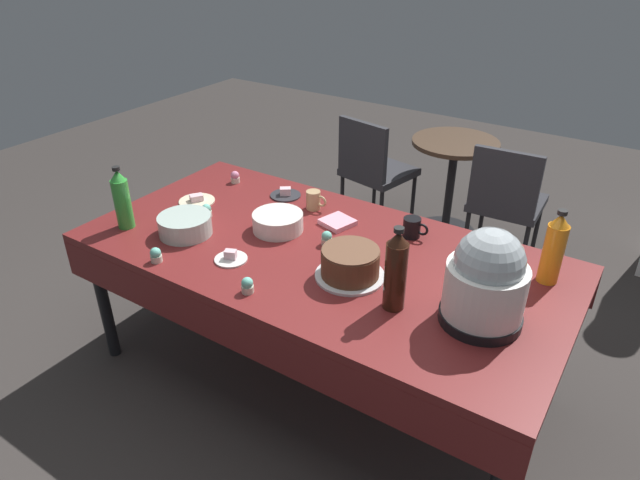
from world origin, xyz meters
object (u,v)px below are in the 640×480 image
object	(u,v)px
maroon_chair_left	(373,166)
round_cafe_table	(452,170)
cupcake_cocoa	(247,285)
soda_bottle_orange_juice	(554,249)
maroon_chair_right	(506,198)
ceramic_snack_bowl	(278,222)
soda_bottle_lime_soda	(122,200)
potluck_table	(320,261)
cupcake_vanilla	(235,177)
dessert_plate_cream	(197,200)
soda_bottle_cola	(396,271)
slow_cooker	(486,281)
dessert_plate_charcoal	(285,194)
glass_salad_bowl	(185,225)
cupcake_berry	(207,211)
cupcake_rose	(326,238)
cupcake_lemon	(156,255)
coffee_mug_tan	(314,200)
frosted_layer_cake	(350,264)
dessert_plate_white	(231,258)
coffee_mug_black	(412,228)

from	to	relation	value
maroon_chair_left	round_cafe_table	world-z (taller)	maroon_chair_left
cupcake_cocoa	soda_bottle_orange_juice	distance (m)	1.23
maroon_chair_right	ceramic_snack_bowl	bearing A→B (deg)	-113.94
ceramic_snack_bowl	soda_bottle_lime_soda	world-z (taller)	soda_bottle_lime_soda
potluck_table	cupcake_vanilla	bearing A→B (deg)	155.99
potluck_table	soda_bottle_lime_soda	size ratio (longest dim) A/B	7.07
dessert_plate_cream	soda_bottle_cola	xyz separation A→B (m)	(1.28, -0.26, 0.15)
slow_cooker	round_cafe_table	xyz separation A→B (m)	(-0.83, 1.89, -0.43)
dessert_plate_charcoal	maroon_chair_left	xyz separation A→B (m)	(-0.10, 1.19, -0.27)
glass_salad_bowl	cupcake_berry	xyz separation A→B (m)	(-0.04, 0.19, -0.01)
cupcake_rose	dessert_plate_charcoal	bearing A→B (deg)	145.62
potluck_table	cupcake_berry	world-z (taller)	cupcake_berry
cupcake_cocoa	cupcake_lemon	xyz separation A→B (m)	(-0.48, -0.04, 0.00)
glass_salad_bowl	cupcake_vanilla	bearing A→B (deg)	108.59
slow_cooker	maroon_chair_left	xyz separation A→B (m)	(-1.34, 1.67, -0.44)
cupcake_rose	soda_bottle_cola	bearing A→B (deg)	-28.63
dessert_plate_cream	soda_bottle_orange_juice	bearing A→B (deg)	8.16
cupcake_lemon	coffee_mug_tan	bearing A→B (deg)	70.32
soda_bottle_lime_soda	maroon_chair_right	world-z (taller)	soda_bottle_lime_soda
slow_cooker	coffee_mug_tan	size ratio (longest dim) A/B	3.29
maroon_chair_right	dessert_plate_cream	bearing A→B (deg)	-129.00
dessert_plate_charcoal	coffee_mug_tan	distance (m)	0.22
cupcake_berry	soda_bottle_orange_juice	bearing A→B (deg)	12.33
potluck_table	cupcake_lemon	size ratio (longest dim) A/B	32.59
cupcake_vanilla	soda_bottle_orange_juice	xyz separation A→B (m)	(1.73, -0.05, 0.12)
cupcake_vanilla	cupcake_lemon	world-z (taller)	same
ceramic_snack_bowl	maroon_chair_left	distance (m)	1.58
frosted_layer_cake	dessert_plate_white	bearing A→B (deg)	-161.30
ceramic_snack_bowl	dessert_plate_white	size ratio (longest dim) A/B	1.67
potluck_table	coffee_mug_black	size ratio (longest dim) A/B	17.67
cupcake_lemon	soda_bottle_cola	size ratio (longest dim) A/B	0.20
glass_salad_bowl	round_cafe_table	distance (m)	2.11
slow_cooker	soda_bottle_orange_juice	bearing A→B (deg)	71.23
cupcake_berry	cupcake_rose	size ratio (longest dim) A/B	1.00
round_cafe_table	soda_bottle_cola	bearing A→B (deg)	-75.37
potluck_table	slow_cooker	bearing A→B (deg)	-7.89
dessert_plate_charcoal	soda_bottle_lime_soda	distance (m)	0.84
coffee_mug_black	cupcake_lemon	bearing A→B (deg)	-135.83
cupcake_cocoa	cupcake_berry	bearing A→B (deg)	146.13
potluck_table	cupcake_berry	bearing A→B (deg)	-176.69
ceramic_snack_bowl	dessert_plate_charcoal	distance (m)	0.38
potluck_table	dessert_plate_white	distance (m)	0.41
soda_bottle_cola	frosted_layer_cake	bearing A→B (deg)	160.61
ceramic_snack_bowl	soda_bottle_orange_juice	xyz separation A→B (m)	(1.19, 0.26, 0.11)
dessert_plate_charcoal	potluck_table	bearing A→B (deg)	-38.58
dessert_plate_white	maroon_chair_right	bearing A→B (deg)	69.76
maroon_chair_left	glass_salad_bowl	bearing A→B (deg)	-91.50
cupcake_cocoa	cupcake_vanilla	world-z (taller)	same
dessert_plate_charcoal	cupcake_cocoa	world-z (taller)	cupcake_cocoa
cupcake_lemon	cupcake_berry	bearing A→B (deg)	104.51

